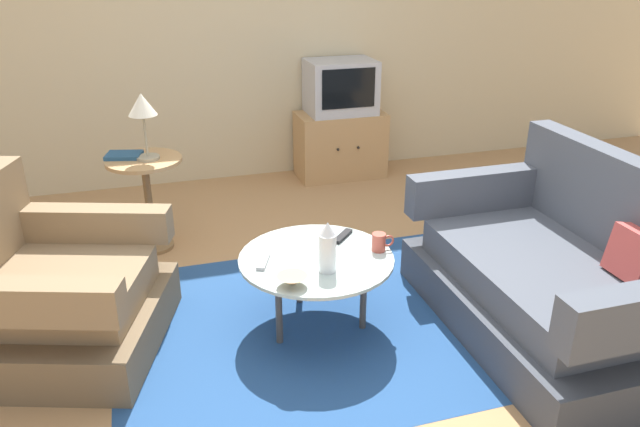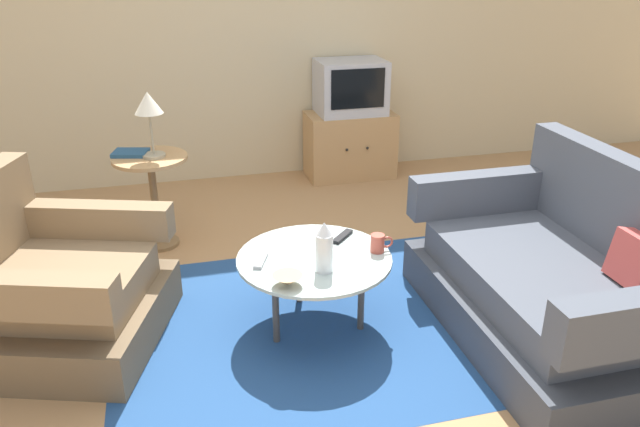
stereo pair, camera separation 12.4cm
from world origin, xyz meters
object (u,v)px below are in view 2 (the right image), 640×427
at_px(tv_remote_dark, 342,236).
at_px(tv_remote_silver, 261,260).
at_px(couch, 557,283).
at_px(bowl, 288,280).
at_px(mug, 378,243).
at_px(television, 350,87).
at_px(tv_stand, 350,145).
at_px(vase, 324,248).
at_px(table_lamp, 149,108).
at_px(side_table, 153,182).
at_px(book, 130,153).
at_px(coffee_table, 314,262).
at_px(armchair, 52,291).

height_order(tv_remote_dark, tv_remote_silver, same).
relative_size(couch, tv_remote_dark, 9.99).
height_order(bowl, tv_remote_dark, bowl).
relative_size(mug, tv_remote_silver, 0.74).
xyz_separation_m(television, bowl, (-1.08, -2.50, -0.36)).
height_order(tv_stand, television, television).
bearing_deg(vase, table_lamp, 120.11).
distance_m(side_table, tv_remote_dark, 1.46).
xyz_separation_m(couch, book, (-2.15, 1.68, 0.36)).
height_order(television, tv_remote_silver, television).
bearing_deg(side_table, coffee_table, -56.46).
height_order(coffee_table, book, book).
xyz_separation_m(armchair, mug, (1.68, -0.23, 0.18)).
distance_m(bowl, tv_remote_silver, 0.28).
relative_size(television, vase, 2.15).
relative_size(tv_stand, television, 1.33).
distance_m(side_table, vase, 1.61).
distance_m(coffee_table, television, 2.46).
bearing_deg(tv_stand, tv_remote_silver, -117.60).
xyz_separation_m(vase, tv_remote_silver, (-0.29, 0.17, -0.12)).
height_order(side_table, tv_remote_dark, side_table).
bearing_deg(book, bowl, -50.11).
height_order(side_table, book, book).
relative_size(tv_stand, tv_remote_silver, 4.51).
bearing_deg(side_table, table_lamp, -25.73).
xyz_separation_m(couch, bowl, (-1.41, 0.14, 0.14)).
relative_size(couch, side_table, 2.43).
xyz_separation_m(tv_stand, bowl, (-1.08, -2.49, 0.16)).
bearing_deg(coffee_table, couch, -17.70).
xyz_separation_m(vase, bowl, (-0.21, -0.09, -0.10)).
height_order(couch, tv_stand, couch).
height_order(television, book, television).
distance_m(vase, mug, 0.37).
xyz_separation_m(coffee_table, television, (0.88, 2.25, 0.42)).
distance_m(armchair, vase, 1.42).
bearing_deg(book, couch, -23.75).
distance_m(coffee_table, table_lamp, 1.56).
distance_m(vase, tv_remote_silver, 0.36).
xyz_separation_m(tv_stand, vase, (-0.87, -2.40, 0.26)).
relative_size(mug, tv_remote_dark, 0.80).
bearing_deg(mug, coffee_table, 175.67).
bearing_deg(mug, television, 76.74).
distance_m(tv_stand, table_lamp, 2.07).
bearing_deg(coffee_table, bowl, -127.42).
relative_size(side_table, vase, 2.40).
bearing_deg(tv_remote_silver, bowl, 41.00).
bearing_deg(armchair, tv_remote_silver, 97.96).
bearing_deg(book, television, 42.13).
xyz_separation_m(television, tv_remote_silver, (-1.16, -2.24, -0.38)).
xyz_separation_m(side_table, tv_remote_silver, (0.53, -1.21, -0.04)).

